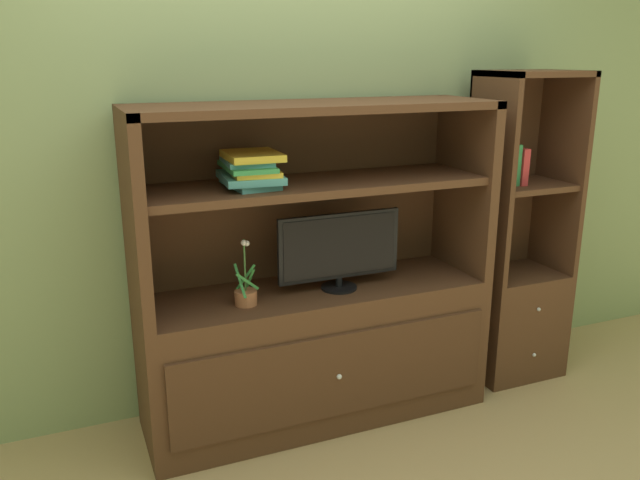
% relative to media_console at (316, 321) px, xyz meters
% --- Properties ---
extents(ground_plane, '(8.00, 8.00, 0.00)m').
position_rel_media_console_xyz_m(ground_plane, '(0.00, -0.41, -0.49)').
color(ground_plane, tan).
extents(painted_rear_wall, '(6.00, 0.10, 2.80)m').
position_rel_media_console_xyz_m(painted_rear_wall, '(0.00, 0.34, 0.91)').
color(painted_rear_wall, '#8C9E6B').
rests_on(painted_rear_wall, ground_plane).
extents(media_console, '(1.66, 0.54, 1.52)m').
position_rel_media_console_xyz_m(media_console, '(0.00, 0.00, 0.00)').
color(media_console, '#4C2D1C').
rests_on(media_console, ground_plane).
extents(tv_monitor, '(0.60, 0.17, 0.37)m').
position_rel_media_console_xyz_m(tv_monitor, '(0.10, -0.05, 0.37)').
color(tv_monitor, black).
rests_on(tv_monitor, media_console).
extents(potted_plant, '(0.11, 0.11, 0.30)m').
position_rel_media_console_xyz_m(potted_plant, '(-0.36, -0.08, 0.22)').
color(potted_plant, '#B26642').
rests_on(potted_plant, media_console).
extents(magazine_stack, '(0.27, 0.35, 0.15)m').
position_rel_media_console_xyz_m(magazine_stack, '(-0.31, -0.01, 0.76)').
color(magazine_stack, teal).
rests_on(magazine_stack, media_console).
extents(bookshelf_tall, '(0.49, 0.39, 1.65)m').
position_rel_media_console_xyz_m(bookshelf_tall, '(1.18, 0.00, 0.05)').
color(bookshelf_tall, '#4C2D1C').
rests_on(bookshelf_tall, ground_plane).
extents(upright_book_row, '(0.14, 0.15, 0.22)m').
position_rel_media_console_xyz_m(upright_book_row, '(1.07, -0.01, 0.69)').
color(upright_book_row, silver).
rests_on(upright_book_row, bookshelf_tall).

